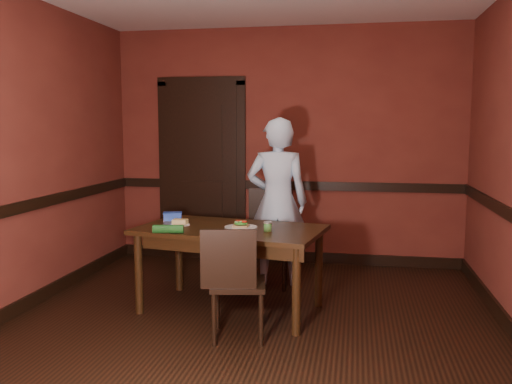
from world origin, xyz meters
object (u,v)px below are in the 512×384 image
(sandwich_plate, at_px, (241,227))
(cheese_saucer, at_px, (180,223))
(chair_near, at_px, (238,282))
(sauce_jar, at_px, (268,227))
(food_tub, at_px, (173,216))
(chair_far, at_px, (266,238))
(dining_table, at_px, (230,269))
(person, at_px, (277,202))

(sandwich_plate, bearing_deg, cheese_saucer, 173.13)
(chair_near, relative_size, sandwich_plate, 3.10)
(sauce_jar, xyz_separation_m, food_tub, (-0.95, 0.38, -0.00))
(chair_far, xyz_separation_m, cheese_saucer, (-0.63, -0.75, 0.27))
(dining_table, bearing_deg, chair_far, 86.94)
(chair_far, relative_size, person, 0.57)
(dining_table, distance_m, sandwich_plate, 0.40)
(chair_far, relative_size, cheese_saucer, 5.76)
(cheese_saucer, bearing_deg, sandwich_plate, -6.87)
(person, distance_m, food_tub, 1.07)
(person, bearing_deg, dining_table, 64.83)
(chair_near, relative_size, sauce_jar, 10.71)
(sandwich_plate, height_order, food_tub, food_tub)
(sauce_jar, relative_size, food_tub, 0.41)
(sandwich_plate, height_order, cheese_saucer, sandwich_plate)
(sauce_jar, bearing_deg, sandwich_plate, 163.07)
(food_tub, bearing_deg, chair_near, -63.98)
(dining_table, height_order, chair_near, chair_near)
(chair_near, height_order, food_tub, chair_near)
(dining_table, xyz_separation_m, chair_near, (0.20, -0.59, 0.07))
(chair_far, bearing_deg, chair_near, -93.88)
(sauce_jar, distance_m, food_tub, 1.02)
(sandwich_plate, height_order, sauce_jar, sauce_jar)
(dining_table, xyz_separation_m, chair_far, (0.18, 0.78, 0.12))
(dining_table, bearing_deg, sandwich_plate, -13.18)
(chair_near, xyz_separation_m, sandwich_plate, (-0.10, 0.54, 0.32))
(sandwich_plate, bearing_deg, chair_far, 84.87)
(dining_table, distance_m, food_tub, 0.77)
(food_tub, bearing_deg, person, 16.04)
(chair_near, xyz_separation_m, food_tub, (-0.80, 0.84, 0.33))
(food_tub, bearing_deg, dining_table, -40.72)
(chair_far, distance_m, cheese_saucer, 1.02)
(chair_near, distance_m, person, 1.49)
(dining_table, relative_size, chair_far, 1.62)
(person, relative_size, food_tub, 8.45)
(chair_near, height_order, sauce_jar, chair_near)
(dining_table, relative_size, chair_near, 1.80)
(chair_far, bearing_deg, cheese_saucer, -134.73)
(dining_table, distance_m, cheese_saucer, 0.59)
(cheese_saucer, bearing_deg, food_tub, 122.58)
(chair_near, bearing_deg, food_tub, -56.72)
(chair_far, height_order, sandwich_plate, chair_far)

